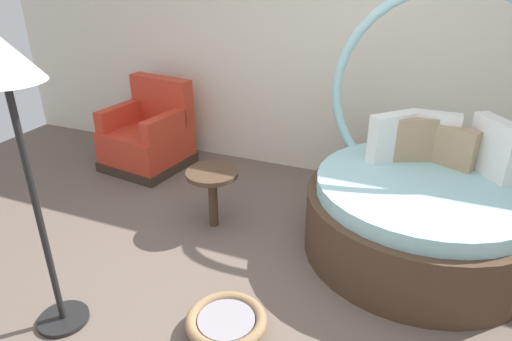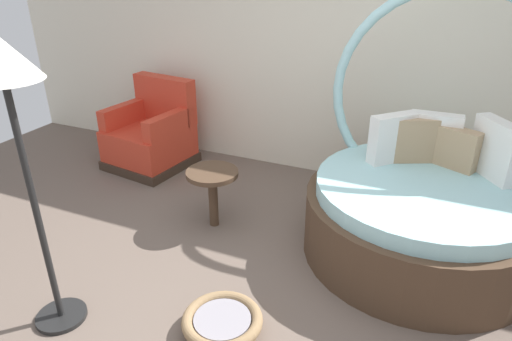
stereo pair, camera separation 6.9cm
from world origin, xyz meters
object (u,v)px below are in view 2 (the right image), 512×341
object	(u,v)px
round_daybed	(423,203)
pet_basket	(222,323)
side_table	(212,181)
red_armchair	(152,136)
floor_lamp	(7,90)

from	to	relation	value
round_daybed	pet_basket	distance (m)	1.79
round_daybed	side_table	distance (m)	1.70
round_daybed	red_armchair	bearing A→B (deg)	170.14
round_daybed	side_table	xyz separation A→B (m)	(-1.66, -0.36, 0.01)
red_armchair	pet_basket	world-z (taller)	red_armchair
red_armchair	side_table	size ratio (longest dim) A/B	1.81
floor_lamp	round_daybed	bearing A→B (deg)	40.95
side_table	red_armchair	bearing A→B (deg)	145.18
red_armchair	floor_lamp	xyz separation A→B (m)	(0.86, -2.27, 1.20)
side_table	floor_lamp	world-z (taller)	floor_lamp
round_daybed	floor_lamp	bearing A→B (deg)	-139.05
floor_lamp	pet_basket	bearing A→B (deg)	17.29
red_armchair	round_daybed	bearing A→B (deg)	-9.86
red_armchair	pet_basket	size ratio (longest dim) A/B	1.84
pet_basket	floor_lamp	distance (m)	1.81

